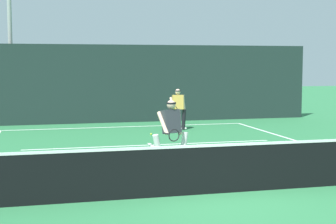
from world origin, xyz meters
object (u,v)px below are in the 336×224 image
at_px(player_near, 171,130).
at_px(light_pole, 9,1).
at_px(tennis_ball, 151,134).
at_px(player_far, 178,108).
at_px(tennis_ball_extra, 138,164).

relative_size(player_near, light_pole, 0.19).
xyz_separation_m(tennis_ball, light_pole, (-4.84, 5.29, 5.02)).
bearing_deg(light_pole, player_near, -68.75).
distance_m(player_near, player_far, 6.82).
height_order(tennis_ball_extra, light_pole, light_pole).
height_order(player_far, light_pole, light_pole).
bearing_deg(player_far, player_near, 77.54).
bearing_deg(player_near, tennis_ball, -114.01).
xyz_separation_m(player_near, player_far, (1.94, 6.53, -0.05)).
distance_m(tennis_ball, light_pole, 8.75).
bearing_deg(tennis_ball, player_near, -97.15).
distance_m(player_near, light_pole, 12.21).
bearing_deg(light_pole, player_far, -34.30).
distance_m(tennis_ball, tennis_ball_extra, 5.27).
xyz_separation_m(player_far, light_pole, (-6.10, 4.16, 4.22)).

